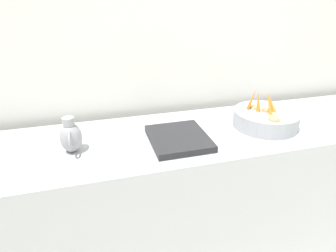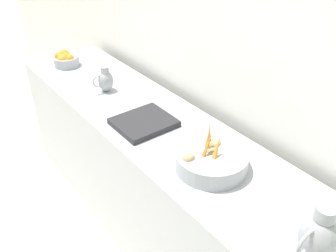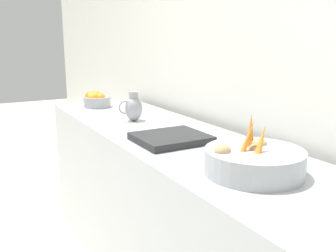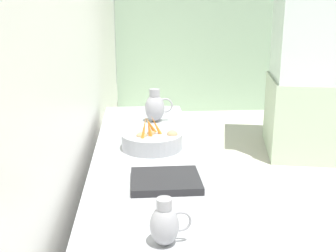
# 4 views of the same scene
# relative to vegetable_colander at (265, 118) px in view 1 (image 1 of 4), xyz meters

# --- Properties ---
(tile_wall_left) EXTENTS (0.10, 8.87, 3.00)m
(tile_wall_left) POSITION_rel_vegetable_colander_xyz_m (-0.46, 0.12, 0.53)
(tile_wall_left) COLOR white
(tile_wall_left) RESTS_ON ground_plane
(prep_counter) EXTENTS (0.65, 3.10, 0.92)m
(prep_counter) POSITION_rel_vegetable_colander_xyz_m (-0.03, -0.38, -0.51)
(prep_counter) COLOR #ADAFB5
(prep_counter) RESTS_ON ground_plane
(vegetable_colander) EXTENTS (0.37, 0.37, 0.22)m
(vegetable_colander) POSITION_rel_vegetable_colander_xyz_m (0.00, 0.00, 0.00)
(vegetable_colander) COLOR #9EA0A5
(vegetable_colander) RESTS_ON prep_counter
(metal_pitcher_short) EXTENTS (0.15, 0.11, 0.18)m
(metal_pitcher_short) POSITION_rel_vegetable_colander_xyz_m (0.00, -1.09, 0.03)
(metal_pitcher_short) COLOR #939399
(metal_pitcher_short) RESTS_ON prep_counter
(counter_sink_basin) EXTENTS (0.34, 0.30, 0.04)m
(counter_sink_basin) POSITION_rel_vegetable_colander_xyz_m (0.04, -0.55, -0.03)
(counter_sink_basin) COLOR #232326
(counter_sink_basin) RESTS_ON prep_counter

